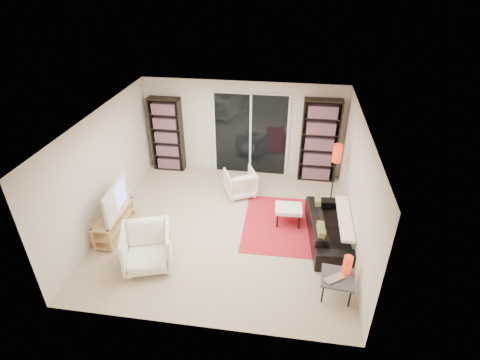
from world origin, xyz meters
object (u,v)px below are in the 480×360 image
at_px(side_table, 338,279).
at_px(bookshelf_right, 319,141).
at_px(tv_stand, 114,222).
at_px(floor_lamp, 336,159).
at_px(bookshelf_left, 167,135).
at_px(sofa, 329,228).
at_px(armchair_back, 240,183).
at_px(ottoman, 289,209).
at_px(armchair_front, 147,248).

bearing_deg(side_table, bookshelf_right, 93.58).
relative_size(tv_stand, floor_lamp, 0.83).
relative_size(bookshelf_left, sofa, 1.02).
relative_size(bookshelf_right, tv_stand, 1.72).
bearing_deg(armchair_back, ottoman, 115.29).
bearing_deg(armchair_front, tv_stand, 123.84).
relative_size(bookshelf_left, floor_lamp, 1.32).
bearing_deg(sofa, floor_lamp, -10.75).
relative_size(sofa, side_table, 3.27).
distance_m(bookshelf_right, tv_stand, 5.06).
height_order(armchair_front, ottoman, armchair_front).
bearing_deg(bookshelf_right, floor_lamp, -73.22).
xyz_separation_m(armchair_back, side_table, (2.03, -2.86, 0.05)).
xyz_separation_m(ottoman, floor_lamp, (0.95, 0.92, 0.79)).
xyz_separation_m(bookshelf_right, armchair_back, (-1.79, -1.01, -0.74)).
xyz_separation_m(bookshelf_right, floor_lamp, (0.32, -1.07, 0.08)).
height_order(bookshelf_left, side_table, bookshelf_left).
xyz_separation_m(armchair_back, armchair_front, (-1.32, -2.62, 0.08)).
height_order(bookshelf_left, bookshelf_right, bookshelf_right).
height_order(bookshelf_right, side_table, bookshelf_right).
xyz_separation_m(tv_stand, armchair_front, (1.01, -0.79, 0.13)).
relative_size(bookshelf_right, armchair_back, 3.05).
relative_size(armchair_front, floor_lamp, 0.59).
distance_m(tv_stand, ottoman, 3.59).
bearing_deg(bookshelf_right, ottoman, -107.50).
bearing_deg(sofa, bookshelf_right, -0.62).
bearing_deg(side_table, armchair_front, 175.94).
height_order(bookshelf_left, armchair_front, bookshelf_left).
relative_size(bookshelf_left, bookshelf_right, 0.93).
bearing_deg(tv_stand, armchair_back, 38.24).
relative_size(ottoman, floor_lamp, 0.39).
height_order(bookshelf_right, ottoman, bookshelf_right).
height_order(sofa, side_table, sofa).
distance_m(sofa, armchair_back, 2.43).
distance_m(bookshelf_left, bookshelf_right, 3.85).
relative_size(tv_stand, side_table, 2.10).
height_order(armchair_back, floor_lamp, floor_lamp).
bearing_deg(floor_lamp, sofa, -95.69).
bearing_deg(bookshelf_right, armchair_back, -150.71).
bearing_deg(bookshelf_right, tv_stand, -145.43).
xyz_separation_m(tv_stand, side_table, (4.36, -1.03, 0.10)).
bearing_deg(tv_stand, armchair_front, -38.08).
height_order(bookshelf_right, armchair_front, bookshelf_right).
height_order(tv_stand, sofa, sofa).
bearing_deg(ottoman, side_table, -65.23).
bearing_deg(side_table, ottoman, 114.77).
relative_size(bookshelf_right, ottoman, 3.65).
bearing_deg(bookshelf_right, armchair_front, -130.58).
height_order(ottoman, floor_lamp, floor_lamp).
bearing_deg(ottoman, floor_lamp, 44.09).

